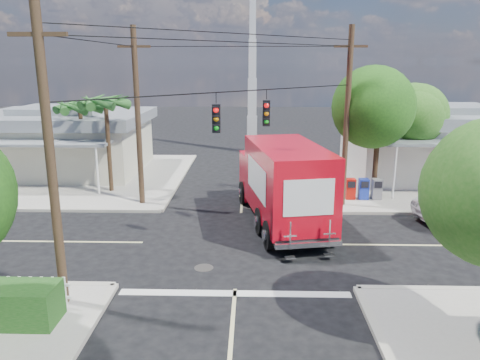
{
  "coord_description": "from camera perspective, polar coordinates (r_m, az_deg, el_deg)",
  "views": [
    {
      "loc": [
        0.54,
        -18.06,
        7.29
      ],
      "look_at": [
        0.0,
        2.0,
        2.2
      ],
      "focal_mm": 35.0,
      "sensor_mm": 36.0,
      "label": 1
    }
  ],
  "objects": [
    {
      "name": "sidewalk_nw",
      "position": [
        31.94,
        -19.46,
        0.34
      ],
      "size": [
        14.12,
        14.12,
        0.14
      ],
      "color": "#9C978D",
      "rests_on": "ground"
    },
    {
      "name": "tree_ne_front",
      "position": [
        25.82,
        16.67,
        8.03
      ],
      "size": [
        4.21,
        4.14,
        6.66
      ],
      "color": "#422D1C",
      "rests_on": "sidewalk_ne"
    },
    {
      "name": "ground",
      "position": [
        19.48,
        -0.16,
        -7.74
      ],
      "size": [
        120.0,
        120.0,
        0.0
      ],
      "primitive_type": "plane",
      "color": "black",
      "rests_on": "ground"
    },
    {
      "name": "vending_boxes",
      "position": [
        25.84,
        14.82,
        -1.05
      ],
      "size": [
        1.9,
        0.5,
        1.1
      ],
      "color": "#AD1009",
      "rests_on": "sidewalk_ne"
    },
    {
      "name": "building_nw",
      "position": [
        33.39,
        -20.61,
        4.59
      ],
      "size": [
        10.8,
        10.2,
        4.3
      ],
      "color": "beige",
      "rests_on": "sidewalk_nw"
    },
    {
      "name": "tree_ne_back",
      "position": [
        28.73,
        20.52,
        7.14
      ],
      "size": [
        3.77,
        3.66,
        5.82
      ],
      "color": "#422D1C",
      "rests_on": "sidewalk_ne"
    },
    {
      "name": "parked_car",
      "position": [
        24.21,
        27.03,
        -2.92
      ],
      "size": [
        6.21,
        3.96,
        1.59
      ],
      "primitive_type": "imported",
      "rotation": [
        0.0,
        0.0,
        1.82
      ],
      "color": "silver",
      "rests_on": "ground"
    },
    {
      "name": "utility_poles",
      "position": [
        19.95,
        -4.61,
        6.65
      ],
      "size": [
        12.0,
        10.68,
        9.0
      ],
      "color": "#473321",
      "rests_on": "ground"
    },
    {
      "name": "palm_nw_front",
      "position": [
        26.89,
        -16.06,
        8.89
      ],
      "size": [
        3.01,
        3.08,
        5.59
      ],
      "color": "#422D1C",
      "rests_on": "sidewalk_nw"
    },
    {
      "name": "sidewalk_ne",
      "position": [
        31.57,
        20.61,
        0.08
      ],
      "size": [
        14.12,
        14.12,
        0.14
      ],
      "color": "#9C978D",
      "rests_on": "ground"
    },
    {
      "name": "building_ne",
      "position": [
        32.7,
        23.04,
        4.36
      ],
      "size": [
        11.8,
        10.2,
        4.5
      ],
      "color": "silver",
      "rests_on": "sidewalk_ne"
    },
    {
      "name": "delivery_truck",
      "position": [
        21.35,
        5.22,
        -0.37
      ],
      "size": [
        4.17,
        9.1,
        3.8
      ],
      "color": "black",
      "rests_on": "ground"
    },
    {
      "name": "palm_nw_back",
      "position": [
        28.98,
        -18.94,
        8.29
      ],
      "size": [
        3.01,
        3.08,
        5.19
      ],
      "color": "#422D1C",
      "rests_on": "sidewalk_nw"
    },
    {
      "name": "road_markings",
      "position": [
        18.13,
        -0.3,
        -9.47
      ],
      "size": [
        32.0,
        32.0,
        0.01
      ],
      "color": "beige",
      "rests_on": "ground"
    },
    {
      "name": "radio_tower",
      "position": [
        38.1,
        1.51,
        11.75
      ],
      "size": [
        0.8,
        0.8,
        17.0
      ],
      "color": "silver",
      "rests_on": "ground"
    }
  ]
}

